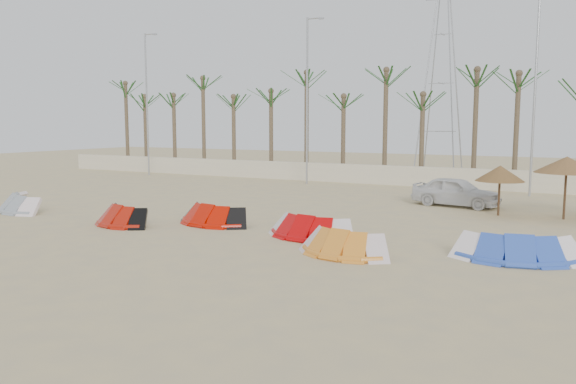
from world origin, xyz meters
The scene contains 16 objects.
ground centered at (0.00, 0.00, 0.00)m, with size 120.00×120.00×0.00m, color tan.
boundary_wall centered at (0.00, 22.00, 0.65)m, with size 60.00×0.30×1.30m, color beige.
palm_line centered at (0.67, 23.50, 6.44)m, with size 52.00×4.00×7.70m.
lamp_a centered at (-19.96, 20.00, 5.77)m, with size 1.25×0.14×11.00m.
lamp_b centered at (-5.96, 20.00, 5.77)m, with size 1.25×0.14×11.00m.
lamp_c centered at (8.04, 20.00, 5.77)m, with size 1.25×0.14×11.00m.
pylon centered at (1.00, 28.00, 0.00)m, with size 3.00×3.00×14.00m, color #A5A8AD, non-canonical shape.
kite_grey centered at (-12.50, 3.28, 0.42)m, with size 4.06×2.82×0.90m.
kite_red_left centered at (-5.71, 2.68, 0.42)m, with size 3.17×2.04×0.90m.
kite_red_mid centered at (-2.61, 4.62, 0.42)m, with size 3.59×1.99×0.90m.
kite_red_right centered at (2.08, 4.03, 0.42)m, with size 3.52×1.88×0.90m.
kite_orange centered at (4.17, 2.03, 0.42)m, with size 3.21×1.90×0.90m.
kite_blue centered at (9.04, 3.92, 0.42)m, with size 3.87×2.18×0.90m.
parasol_left centered at (7.37, 12.17, 1.89)m, with size 2.14×2.14×2.24m.
parasol_mid centered at (9.99, 12.38, 2.35)m, with size 2.64×2.64×2.70m.
car centered at (5.11, 14.16, 0.73)m, with size 1.72×4.28×1.46m, color silver.
Camera 1 is at (10.69, -14.10, 4.10)m, focal length 35.00 mm.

